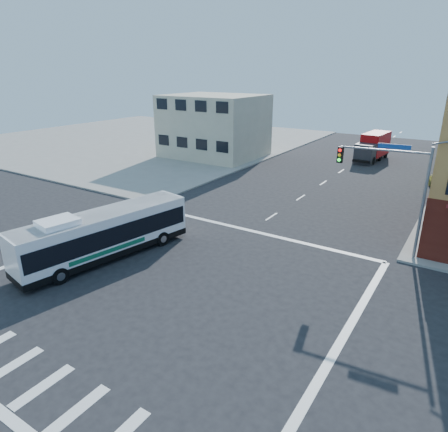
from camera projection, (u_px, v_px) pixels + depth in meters
The scene contains 7 objects.
ground at pixel (164, 286), 21.62m from camera, with size 120.00×120.00×0.00m, color black.
sidewalk_nw at pixel (143, 139), 66.99m from camera, with size 50.00×50.00×0.15m, color gray.
building_west at pixel (214, 126), 52.53m from camera, with size 12.06×10.06×8.00m.
signal_mast_ne at pixel (395, 178), 23.66m from camera, with size 7.91×1.13×8.07m.
transit_bus at pixel (104, 234), 24.45m from camera, with size 4.37×11.27×3.26m.
box_truck at pixel (373, 147), 51.13m from camera, with size 2.82×7.76×3.42m.
parked_car at pixel (442, 183), 38.64m from camera, with size 1.72×4.28×1.46m, color gold.
Camera 1 is at (13.00, -14.18, 11.06)m, focal length 32.00 mm.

